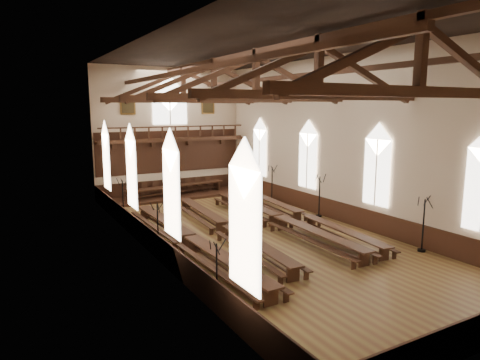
# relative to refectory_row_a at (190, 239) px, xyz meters

# --- Properties ---
(ground) EXTENTS (26.00, 26.00, 0.00)m
(ground) POSITION_rel_refectory_row_a_xyz_m (4.16, 0.70, -0.56)
(ground) COLOR brown
(ground) RESTS_ON ground
(room_walls) EXTENTS (26.00, 26.00, 26.00)m
(room_walls) POSITION_rel_refectory_row_a_xyz_m (4.16, 0.70, 5.90)
(room_walls) COLOR #C8B397
(room_walls) RESTS_ON ground
(wainscot_band) EXTENTS (12.00, 26.00, 1.20)m
(wainscot_band) POSITION_rel_refectory_row_a_xyz_m (4.16, 0.70, 0.04)
(wainscot_band) COLOR #381C11
(wainscot_band) RESTS_ON ground
(side_windows) EXTENTS (11.85, 19.80, 4.50)m
(side_windows) POSITION_rel_refectory_row_a_xyz_m (4.16, 0.70, 3.18)
(side_windows) COLOR white
(side_windows) RESTS_ON room_walls
(end_window) EXTENTS (2.80, 0.12, 3.80)m
(end_window) POSITION_rel_refectory_row_a_xyz_m (4.16, 13.60, 6.66)
(end_window) COLOR white
(end_window) RESTS_ON room_walls
(minstrels_gallery) EXTENTS (11.80, 1.24, 3.70)m
(minstrels_gallery) POSITION_rel_refectory_row_a_xyz_m (4.16, 13.36, 3.34)
(minstrels_gallery) COLOR #3C1D13
(minstrels_gallery) RESTS_ON room_walls
(portraits) EXTENTS (7.75, 0.09, 1.45)m
(portraits) POSITION_rel_refectory_row_a_xyz_m (4.16, 13.60, 6.54)
(portraits) COLOR brown
(portraits) RESTS_ON room_walls
(roof_trusses) EXTENTS (11.70, 25.70, 2.80)m
(roof_trusses) POSITION_rel_refectory_row_a_xyz_m (4.16, 0.70, 7.65)
(roof_trusses) COLOR #3C1D13
(roof_trusses) RESTS_ON room_walls
(refectory_row_a) EXTENTS (1.68, 14.60, 0.77)m
(refectory_row_a) POSITION_rel_refectory_row_a_xyz_m (0.00, 0.00, 0.00)
(refectory_row_a) COLOR #3C1D13
(refectory_row_a) RESTS_ON ground
(refectory_row_b) EXTENTS (1.98, 14.33, 0.73)m
(refectory_row_b) POSITION_rel_refectory_row_a_xyz_m (2.59, 1.17, -0.03)
(refectory_row_b) COLOR #3C1D13
(refectory_row_b) RESTS_ON ground
(refectory_row_c) EXTENTS (1.74, 14.58, 0.77)m
(refectory_row_c) POSITION_rel_refectory_row_a_xyz_m (5.97, 1.13, -0.00)
(refectory_row_c) COLOR #3C1D13
(refectory_row_c) RESTS_ON ground
(refectory_row_d) EXTENTS (2.00, 14.05, 0.70)m
(refectory_row_d) POSITION_rel_refectory_row_a_xyz_m (7.74, 0.95, -0.05)
(refectory_row_d) COLOR #3C1D13
(refectory_row_d) RESTS_ON ground
(dais) EXTENTS (11.40, 2.86, 0.19)m
(dais) POSITION_rel_refectory_row_a_xyz_m (3.97, 12.10, -0.47)
(dais) COLOR #381C11
(dais) RESTS_ON ground
(high_table) EXTENTS (8.22, 2.02, 0.77)m
(high_table) POSITION_rel_refectory_row_a_xyz_m (3.97, 12.10, 0.28)
(high_table) COLOR #3C1D13
(high_table) RESTS_ON dais
(high_chairs) EXTENTS (6.81, 0.52, 1.07)m
(high_chairs) POSITION_rel_refectory_row_a_xyz_m (3.97, 12.91, 0.21)
(high_chairs) COLOR #3C1D13
(high_chairs) RESTS_ON dais
(candelabrum_left_near) EXTENTS (0.64, 0.71, 2.32)m
(candelabrum_left_near) POSITION_rel_refectory_row_a_xyz_m (-1.39, -5.73, 0.14)
(candelabrum_left_near) COLOR black
(candelabrum_left_near) RESTS_ON ground
(candelabrum_left_mid) EXTENTS (0.74, 0.69, 2.46)m
(candelabrum_left_mid) POSITION_rel_refectory_row_a_xyz_m (-1.39, 0.67, 0.19)
(candelabrum_left_mid) COLOR black
(candelabrum_left_mid) RESTS_ON ground
(candelabrum_left_far) EXTENTS (0.79, 0.79, 2.67)m
(candelabrum_left_far) POSITION_rel_refectory_row_a_xyz_m (-1.39, 7.20, 0.25)
(candelabrum_left_far) COLOR black
(candelabrum_left_far) RESTS_ON ground
(candelabrum_right_near) EXTENTS (0.82, 0.79, 2.74)m
(candelabrum_right_near) POSITION_rel_refectory_row_a_xyz_m (9.71, -5.70, 0.27)
(candelabrum_right_near) COLOR black
(candelabrum_right_near) RESTS_ON ground
(candelabrum_right_mid) EXTENTS (0.83, 0.79, 2.76)m
(candelabrum_right_mid) POSITION_rel_refectory_row_a_xyz_m (9.71, 1.98, 0.28)
(candelabrum_right_mid) COLOR black
(candelabrum_right_mid) RESTS_ON ground
(candelabrum_right_far) EXTENTS (0.73, 0.83, 2.69)m
(candelabrum_right_far) POSITION_rel_refectory_row_a_xyz_m (9.71, 7.39, 0.26)
(candelabrum_right_far) COLOR black
(candelabrum_right_far) RESTS_ON ground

